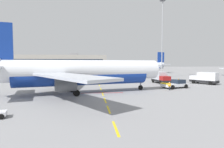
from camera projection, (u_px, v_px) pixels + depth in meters
name	position (u px, v px, depth m)	size (l,w,h in m)	color
ground	(173.00, 82.00, 56.31)	(400.00, 400.00, 0.00)	gray
apron_paint_markings	(99.00, 84.00, 51.24)	(8.00, 95.55, 0.01)	yellow
airliner_foreground	(81.00, 72.00, 35.44)	(34.46, 33.61, 12.20)	white
pushback_tug	(176.00, 84.00, 43.06)	(6.58, 4.54, 2.08)	silver
airliner_mid_left	(140.00, 66.00, 103.51)	(32.79, 32.06, 11.57)	silver
catering_truck	(205.00, 78.00, 51.00)	(5.85, 7.17, 3.14)	black
fuel_service_truck	(160.00, 77.00, 52.94)	(3.33, 7.24, 3.14)	black
ground_crew_worker	(169.00, 86.00, 39.46)	(0.53, 0.53, 1.71)	#232328
apron_light_mast_far	(162.00, 30.00, 73.07)	(1.80, 1.80, 29.70)	slate
terminal_satellite	(60.00, 63.00, 144.31)	(68.38, 24.27, 12.76)	#9E998E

